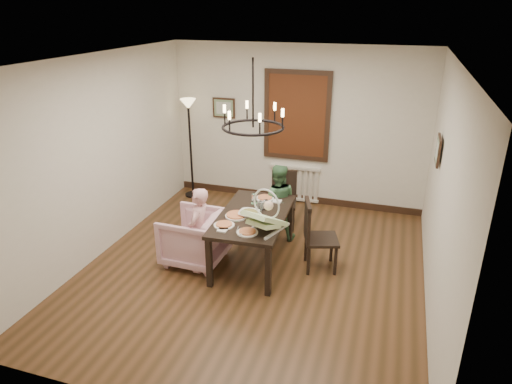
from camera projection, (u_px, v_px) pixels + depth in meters
The scene contains 17 objects.
room_shell at pixel (261, 165), 6.09m from camera, with size 4.51×5.00×2.81m.
dining_table at pixel (253, 220), 6.23m from camera, with size 0.97×1.63×0.74m.
chair_far at pixel (283, 201), 7.33m from camera, with size 0.40×0.40×0.92m, color black, non-canonical shape.
chair_right at pixel (322, 235), 6.14m from camera, with size 0.44×0.44×1.00m, color black, non-canonical shape.
armchair at pixel (194, 238), 6.36m from camera, with size 0.79×0.82×0.74m, color #D9A5B9.
elderly_woman at pixel (199, 237), 6.12m from camera, with size 0.36×0.24×0.99m, color #DD9C9E.
seated_man at pixel (277, 208), 6.96m from camera, with size 0.48×0.38×1.00m, color #406C43.
baby_bouncer at pixel (265, 217), 5.68m from camera, with size 0.42×0.58×0.38m, color beige, non-canonical shape.
salad_bowl at pixel (249, 214), 6.12m from camera, with size 0.34×0.34×0.08m, color white.
pizza_platter at pixel (236, 215), 6.11m from camera, with size 0.30×0.30×0.04m, color tan.
drinking_glass at pixel (260, 206), 6.29m from camera, with size 0.06×0.06×0.13m, color silver.
window_blinds at pixel (297, 116), 7.85m from camera, with size 1.00×0.03×1.40m, color #532010.
radiator at pixel (295, 183), 8.35m from camera, with size 0.92×0.12×0.62m, color silver, non-canonical shape.
picture_back at pixel (224, 108), 8.22m from camera, with size 0.42×0.03×0.36m, color black.
picture_right at pixel (438, 150), 5.84m from camera, with size 0.42×0.03×0.36m, color black.
floor_lamp at pixel (191, 150), 8.38m from camera, with size 0.30×0.30×1.80m, color black, non-canonical shape.
chandelier at pixel (253, 127), 5.74m from camera, with size 0.80×0.80×0.04m, color black.
Camera 1 is at (1.67, -5.15, 3.39)m, focal length 32.00 mm.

